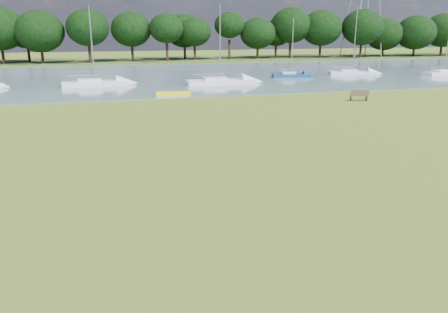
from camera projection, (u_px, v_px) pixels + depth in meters
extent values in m
plane|color=olive|center=(231.00, 168.00, 21.37)|extent=(220.00, 220.00, 0.00)
cube|color=slate|center=(150.00, 77.00, 60.33)|extent=(220.00, 40.00, 0.10)
cube|color=#4C6626|center=(136.00, 61.00, 88.16)|extent=(220.00, 20.00, 0.40)
cube|color=brown|center=(351.00, 98.00, 40.64)|extent=(0.24, 0.49, 0.50)
cube|color=brown|center=(367.00, 98.00, 40.55)|extent=(0.24, 0.49, 0.50)
cube|color=brown|center=(359.00, 95.00, 40.53)|extent=(1.71, 0.99, 0.05)
cube|color=brown|center=(360.00, 93.00, 40.24)|extent=(1.57, 0.57, 0.49)
cube|color=#F7F00D|center=(173.00, 93.00, 43.72)|extent=(3.51, 1.37, 0.34)
cylinder|color=black|center=(7.00, 54.00, 78.35)|extent=(0.46, 0.46, 3.49)
ellipsoid|color=black|center=(4.00, 29.00, 77.13)|extent=(6.40, 6.40, 5.44)
cylinder|color=black|center=(48.00, 53.00, 80.00)|extent=(0.46, 0.46, 3.75)
ellipsoid|color=black|center=(45.00, 27.00, 78.69)|extent=(7.31, 7.31, 6.22)
cylinder|color=black|center=(88.00, 54.00, 81.80)|extent=(0.46, 0.46, 2.96)
ellipsoid|color=black|center=(87.00, 34.00, 80.77)|extent=(8.23, 8.23, 6.99)
cylinder|color=black|center=(126.00, 53.00, 83.45)|extent=(0.46, 0.46, 3.23)
ellipsoid|color=black|center=(125.00, 32.00, 82.32)|extent=(6.40, 6.40, 5.44)
cylinder|color=black|center=(163.00, 52.00, 85.10)|extent=(0.46, 0.46, 3.49)
ellipsoid|color=black|center=(162.00, 29.00, 83.88)|extent=(7.31, 7.31, 6.22)
cylinder|color=black|center=(198.00, 51.00, 86.75)|extent=(0.46, 0.46, 3.75)
ellipsoid|color=black|center=(198.00, 27.00, 85.44)|extent=(8.23, 8.23, 6.99)
cylinder|color=black|center=(232.00, 52.00, 88.55)|extent=(0.46, 0.46, 2.96)
ellipsoid|color=black|center=(232.00, 34.00, 87.52)|extent=(6.40, 6.40, 5.44)
cylinder|color=black|center=(265.00, 51.00, 90.20)|extent=(0.46, 0.46, 3.23)
ellipsoid|color=black|center=(265.00, 31.00, 89.08)|extent=(7.31, 7.31, 6.22)
cylinder|color=black|center=(296.00, 50.00, 91.85)|extent=(0.46, 0.46, 3.49)
ellipsoid|color=black|center=(297.00, 29.00, 90.64)|extent=(8.23, 8.23, 6.99)
cylinder|color=black|center=(326.00, 49.00, 93.50)|extent=(0.46, 0.46, 3.75)
ellipsoid|color=black|center=(328.00, 27.00, 92.19)|extent=(6.40, 6.40, 5.44)
cylinder|color=black|center=(355.00, 50.00, 95.30)|extent=(0.46, 0.46, 2.96)
ellipsoid|color=black|center=(357.00, 33.00, 94.27)|extent=(7.31, 7.31, 6.22)
cylinder|color=black|center=(383.00, 49.00, 96.95)|extent=(0.46, 0.46, 3.23)
ellipsoid|color=black|center=(385.00, 31.00, 95.83)|extent=(8.23, 8.23, 6.99)
cylinder|color=black|center=(411.00, 48.00, 98.60)|extent=(0.46, 0.46, 3.49)
ellipsoid|color=black|center=(413.00, 29.00, 97.39)|extent=(6.40, 6.40, 5.44)
cylinder|color=black|center=(437.00, 47.00, 100.26)|extent=(0.46, 0.46, 3.75)
ellipsoid|color=black|center=(440.00, 27.00, 98.95)|extent=(7.31, 7.31, 6.22)
cube|color=silver|center=(444.00, 72.00, 61.78)|extent=(6.85, 2.97, 0.74)
cube|color=silver|center=(441.00, 69.00, 61.44)|extent=(2.54, 1.84, 0.47)
cylinder|color=#A5A8AD|center=(448.00, 43.00, 60.61)|extent=(0.13, 0.13, 7.89)
cube|color=silver|center=(220.00, 81.00, 51.83)|extent=(8.00, 2.30, 0.78)
cube|color=silver|center=(215.00, 77.00, 51.54)|extent=(2.81, 1.78, 0.50)
cylinder|color=#A5A8AD|center=(220.00, 42.00, 50.57)|extent=(0.13, 0.13, 8.55)
cube|color=silver|center=(95.00, 83.00, 50.27)|extent=(7.44, 2.63, 0.80)
cube|color=silver|center=(89.00, 79.00, 49.94)|extent=(2.68, 1.81, 0.51)
cylinder|color=#A5A8AD|center=(92.00, 44.00, 49.03)|extent=(0.14, 0.14, 8.29)
cube|color=navy|center=(291.00, 75.00, 58.98)|extent=(5.26, 2.17, 0.68)
cube|color=silver|center=(288.00, 72.00, 58.82)|extent=(1.93, 1.37, 0.44)
cylinder|color=#A5A8AD|center=(292.00, 47.00, 57.92)|extent=(0.12, 0.12, 7.12)
cube|color=silver|center=(352.00, 72.00, 62.18)|extent=(6.76, 3.35, 0.68)
cube|color=silver|center=(349.00, 69.00, 62.06)|extent=(2.56, 1.94, 0.44)
cylinder|color=#A5A8AD|center=(355.00, 39.00, 60.87)|extent=(0.12, 0.12, 8.90)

